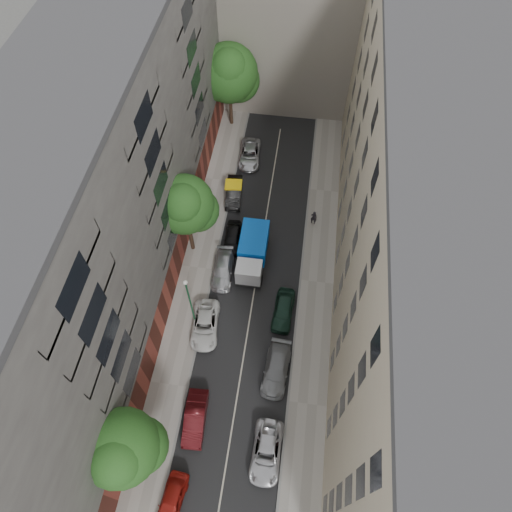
% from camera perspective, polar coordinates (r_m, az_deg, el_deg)
% --- Properties ---
extents(ground, '(120.00, 120.00, 0.00)m').
position_cam_1_polar(ground, '(41.82, 0.10, -2.42)').
color(ground, '#4C4C49').
rests_on(ground, ground).
extents(road_surface, '(8.00, 44.00, 0.02)m').
position_cam_1_polar(road_surface, '(41.81, 0.10, -2.42)').
color(road_surface, black).
rests_on(road_surface, ground).
extents(sidewalk_left, '(3.00, 44.00, 0.15)m').
position_cam_1_polar(sidewalk_left, '(42.50, -7.27, -1.47)').
color(sidewalk_left, gray).
rests_on(sidewalk_left, ground).
extents(sidewalk_right, '(3.00, 44.00, 0.15)m').
position_cam_1_polar(sidewalk_right, '(41.74, 7.61, -3.25)').
color(sidewalk_right, gray).
rests_on(sidewalk_right, ground).
extents(building_left, '(8.00, 44.00, 20.00)m').
position_cam_1_polar(building_left, '(36.26, -17.54, 7.89)').
color(building_left, '#4A4745').
rests_on(building_left, ground).
extents(building_right, '(8.00, 44.00, 20.00)m').
position_cam_1_polar(building_right, '(34.45, 18.60, 4.02)').
color(building_right, tan).
rests_on(building_right, ground).
extents(building_endcap, '(18.00, 12.00, 18.00)m').
position_cam_1_polar(building_endcap, '(56.14, 4.59, 28.02)').
color(building_endcap, slate).
rests_on(building_endcap, ground).
extents(tarp_truck, '(2.45, 5.98, 2.76)m').
position_cam_1_polar(tarp_truck, '(41.36, -0.44, 0.51)').
color(tarp_truck, black).
rests_on(tarp_truck, ground).
extents(car_left_0, '(1.92, 3.96, 1.30)m').
position_cam_1_polar(car_left_0, '(35.90, -10.51, -27.88)').
color(car_left_0, maroon).
rests_on(car_left_0, ground).
extents(car_left_1, '(1.77, 4.41, 1.43)m').
position_cam_1_polar(car_left_1, '(36.54, -7.62, -19.45)').
color(car_left_1, '#490E12').
rests_on(car_left_1, ground).
extents(car_left_2, '(2.67, 4.96, 1.32)m').
position_cam_1_polar(car_left_2, '(39.04, -6.40, -8.54)').
color(car_left_2, silver).
rests_on(car_left_2, ground).
extents(car_left_3, '(2.08, 4.56, 1.29)m').
position_cam_1_polar(car_left_3, '(41.50, -4.17, -1.69)').
color(car_left_3, '#B6B7BC').
rests_on(car_left_3, ground).
extents(car_left_4, '(1.77, 4.00, 1.34)m').
position_cam_1_polar(car_left_4, '(43.37, -2.95, 2.30)').
color(car_left_4, black).
rests_on(car_left_4, ground).
extents(car_left_5, '(1.91, 4.46, 1.43)m').
position_cam_1_polar(car_left_5, '(46.84, -2.77, 7.98)').
color(car_left_5, black).
rests_on(car_left_5, ground).
extents(car_left_6, '(2.55, 4.94, 1.33)m').
position_cam_1_polar(car_left_6, '(50.56, -0.78, 12.60)').
color(car_left_6, silver).
rests_on(car_left_6, ground).
extents(car_right_0, '(2.20, 4.68, 1.29)m').
position_cam_1_polar(car_right_0, '(35.84, 1.32, -23.30)').
color(car_right_0, '#BDBCC1').
rests_on(car_right_0, ground).
extents(car_right_1, '(2.25, 4.86, 1.38)m').
position_cam_1_polar(car_right_1, '(37.37, 2.56, -13.96)').
color(car_right_1, slate).
rests_on(car_right_1, ground).
extents(car_right_2, '(1.92, 4.29, 1.43)m').
position_cam_1_polar(car_right_2, '(39.40, 3.44, -6.77)').
color(car_right_2, '#142E23').
rests_on(car_right_2, ground).
extents(tree_near, '(5.20, 4.92, 8.07)m').
position_cam_1_polar(tree_near, '(32.05, -16.29, -22.26)').
color(tree_near, '#382619').
rests_on(tree_near, sidewalk_left).
extents(tree_mid, '(5.37, 5.11, 9.25)m').
position_cam_1_polar(tree_mid, '(38.65, -8.83, 6.10)').
color(tree_mid, '#382619').
rests_on(tree_mid, sidewalk_left).
extents(tree_far, '(6.25, 6.12, 9.73)m').
position_cam_1_polar(tree_far, '(51.13, -3.31, 21.63)').
color(tree_far, '#382619').
rests_on(tree_far, sidewalk_left).
extents(lamp_post, '(0.36, 0.36, 7.08)m').
position_cam_1_polar(lamp_post, '(35.96, -8.31, -5.36)').
color(lamp_post, '#1A5D36').
rests_on(lamp_post, sidewalk_left).
extents(pedestrian, '(0.69, 0.53, 1.70)m').
position_cam_1_polar(pedestrian, '(44.70, 7.23, 4.80)').
color(pedestrian, black).
rests_on(pedestrian, sidewalk_right).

